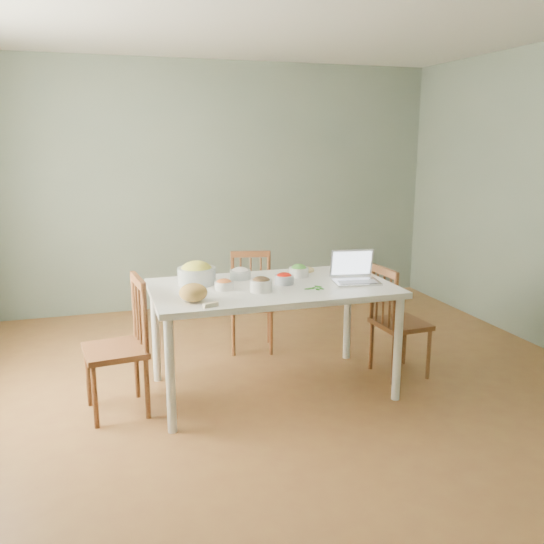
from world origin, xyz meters
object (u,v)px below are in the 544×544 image
object	(u,v)px
dining_table	(272,338)
chair_right	(401,321)
chair_far	(251,303)
laptop	(357,268)
chair_left	(115,347)
bowl_squash	(197,273)
bread_boule	(193,293)

from	to	relation	value
dining_table	chair_right	size ratio (longest dim) A/B	1.95
chair_far	dining_table	bearing A→B (deg)	-81.85
laptop	chair_left	bearing A→B (deg)	-173.77
chair_left	chair_right	distance (m)	2.21
bowl_squash	bread_boule	bearing A→B (deg)	-102.62
chair_right	laptop	xyz separation A→B (m)	(-0.45, -0.10, 0.49)
bread_boule	laptop	size ratio (longest dim) A/B	0.56
chair_left	laptop	xyz separation A→B (m)	(1.76, -0.08, 0.46)
laptop	chair_far	bearing A→B (deg)	127.10
chair_far	bowl_squash	distance (m)	1.02
chair_left	bread_boule	xyz separation A→B (m)	(0.51, -0.23, 0.40)
chair_far	bread_boule	bearing A→B (deg)	-107.99
chair_right	bowl_squash	world-z (taller)	bowl_squash
dining_table	bread_boule	world-z (taller)	bread_boule
chair_far	bowl_squash	size ratio (longest dim) A/B	3.10
chair_right	bread_boule	bearing A→B (deg)	94.75
laptop	chair_right	bearing A→B (deg)	21.34
chair_right	bread_boule	distance (m)	1.77
bread_boule	chair_left	bearing A→B (deg)	156.13
bread_boule	laptop	bearing A→B (deg)	6.66
chair_left	bowl_squash	xyz separation A→B (m)	(0.62, 0.24, 0.42)
chair_far	bowl_squash	world-z (taller)	bowl_squash
dining_table	chair_right	world-z (taller)	chair_right
dining_table	bowl_squash	size ratio (longest dim) A/B	6.19
chair_left	laptop	size ratio (longest dim) A/B	2.88
chair_right	bowl_squash	distance (m)	1.67
bread_boule	bowl_squash	size ratio (longest dim) A/B	0.66
dining_table	bread_boule	xyz separation A→B (m)	(-0.62, -0.26, 0.47)
laptop	bowl_squash	bearing A→B (deg)	173.06
chair_right	laptop	distance (m)	0.67
chair_right	laptop	bearing A→B (deg)	98.98
chair_right	dining_table	bearing A→B (deg)	85.82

